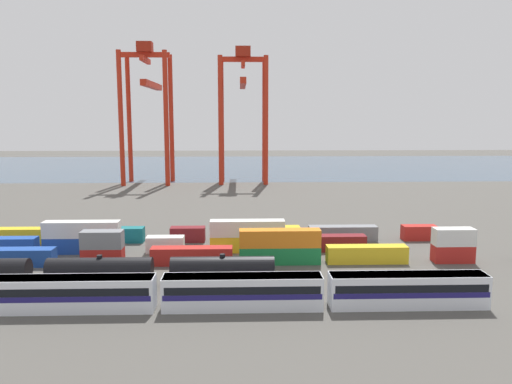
# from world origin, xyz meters

# --- Properties ---
(ground_plane) EXTENTS (420.00, 420.00, 0.00)m
(ground_plane) POSITION_xyz_m (0.00, 40.00, 0.00)
(ground_plane) COLOR #4C4944
(harbour_water) EXTENTS (400.00, 110.00, 0.01)m
(harbour_water) POSITION_xyz_m (0.00, 146.31, 0.00)
(harbour_water) COLOR #384C60
(harbour_water) RESTS_ON ground_plane
(passenger_train) EXTENTS (56.49, 3.14, 3.90)m
(passenger_train) POSITION_xyz_m (3.44, -20.94, 2.14)
(passenger_train) COLOR silver
(passenger_train) RESTS_ON ground_plane
(freight_tank_row) EXTENTS (44.83, 2.84, 4.30)m
(freight_tank_row) POSITION_xyz_m (-14.83, -13.10, 2.02)
(freight_tank_row) COLOR #232326
(freight_tank_row) RESTS_ON ground_plane
(shipping_container_0) EXTENTS (12.10, 2.44, 2.60)m
(shipping_container_0) POSITION_xyz_m (-30.31, -3.03, 1.30)
(shipping_container_0) COLOR #1C4299
(shipping_container_0) RESTS_ON ground_plane
(shipping_container_1) EXTENTS (6.04, 2.44, 2.60)m
(shipping_container_1) POSITION_xyz_m (-17.17, -3.03, 1.30)
(shipping_container_1) COLOR #AD211C
(shipping_container_1) RESTS_ON ground_plane
(shipping_container_2) EXTENTS (6.04, 2.44, 2.60)m
(shipping_container_2) POSITION_xyz_m (-17.17, -3.03, 3.90)
(shipping_container_2) COLOR slate
(shipping_container_2) RESTS_ON shipping_container_1
(shipping_container_3) EXTENTS (12.10, 2.44, 2.60)m
(shipping_container_3) POSITION_xyz_m (-4.03, -3.03, 1.30)
(shipping_container_3) COLOR #AD211C
(shipping_container_3) RESTS_ON ground_plane
(shipping_container_4) EXTENTS (12.10, 2.44, 2.60)m
(shipping_container_4) POSITION_xyz_m (9.11, -3.03, 1.30)
(shipping_container_4) COLOR #197538
(shipping_container_4) RESTS_ON ground_plane
(shipping_container_5) EXTENTS (12.10, 2.44, 2.60)m
(shipping_container_5) POSITION_xyz_m (9.11, -3.03, 3.90)
(shipping_container_5) COLOR orange
(shipping_container_5) RESTS_ON shipping_container_4
(shipping_container_6) EXTENTS (12.10, 2.44, 2.60)m
(shipping_container_6) POSITION_xyz_m (22.26, -3.03, 1.30)
(shipping_container_6) COLOR gold
(shipping_container_6) RESTS_ON ground_plane
(shipping_container_7) EXTENTS (6.04, 2.44, 2.60)m
(shipping_container_7) POSITION_xyz_m (35.40, -3.03, 1.30)
(shipping_container_7) COLOR #AD211C
(shipping_container_7) RESTS_ON ground_plane
(shipping_container_8) EXTENTS (6.04, 2.44, 2.60)m
(shipping_container_8) POSITION_xyz_m (35.40, -3.03, 3.90)
(shipping_container_8) COLOR silver
(shipping_container_8) RESTS_ON shipping_container_7
(shipping_container_11) EXTENTS (12.10, 2.44, 2.60)m
(shipping_container_11) POSITION_xyz_m (-22.29, 3.95, 1.30)
(shipping_container_11) COLOR #1C4299
(shipping_container_11) RESTS_ON ground_plane
(shipping_container_12) EXTENTS (12.10, 2.44, 2.60)m
(shipping_container_12) POSITION_xyz_m (-22.29, 3.95, 3.90)
(shipping_container_12) COLOR silver
(shipping_container_12) RESTS_ON shipping_container_11
(shipping_container_13) EXTENTS (6.04, 2.44, 2.60)m
(shipping_container_13) POSITION_xyz_m (-8.96, 3.95, 1.30)
(shipping_container_13) COLOR silver
(shipping_container_13) RESTS_ON ground_plane
(shipping_container_14) EXTENTS (12.10, 2.44, 2.60)m
(shipping_container_14) POSITION_xyz_m (4.37, 3.95, 1.30)
(shipping_container_14) COLOR gold
(shipping_container_14) RESTS_ON ground_plane
(shipping_container_15) EXTENTS (12.10, 2.44, 2.60)m
(shipping_container_15) POSITION_xyz_m (4.37, 3.95, 3.90)
(shipping_container_15) COLOR silver
(shipping_container_15) RESTS_ON shipping_container_14
(shipping_container_16) EXTENTS (12.10, 2.44, 2.60)m
(shipping_container_16) POSITION_xyz_m (17.70, 3.95, 1.30)
(shipping_container_16) COLOR maroon
(shipping_container_16) RESTS_ON ground_plane
(shipping_container_17) EXTENTS (12.10, 2.44, 2.60)m
(shipping_container_17) POSITION_xyz_m (-33.49, 10.92, 1.30)
(shipping_container_17) COLOR gold
(shipping_container_17) RESTS_ON ground_plane
(shipping_container_18) EXTENTS (12.10, 2.44, 2.60)m
(shipping_container_18) POSITION_xyz_m (-19.76, 10.92, 1.30)
(shipping_container_18) COLOR #146066
(shipping_container_18) RESTS_ON ground_plane
(shipping_container_19) EXTENTS (6.04, 2.44, 2.60)m
(shipping_container_19) POSITION_xyz_m (-6.03, 10.92, 1.30)
(shipping_container_19) COLOR maroon
(shipping_container_19) RESTS_ON ground_plane
(shipping_container_20) EXTENTS (12.10, 2.44, 2.60)m
(shipping_container_20) POSITION_xyz_m (7.70, 10.92, 1.30)
(shipping_container_20) COLOR gold
(shipping_container_20) RESTS_ON ground_plane
(shipping_container_21) EXTENTS (12.10, 2.44, 2.60)m
(shipping_container_21) POSITION_xyz_m (21.44, 10.92, 1.30)
(shipping_container_21) COLOR slate
(shipping_container_21) RESTS_ON ground_plane
(shipping_container_22) EXTENTS (6.04, 2.44, 2.60)m
(shipping_container_22) POSITION_xyz_m (35.17, 10.92, 1.30)
(shipping_container_22) COLOR #AD211C
(shipping_container_22) RESTS_ON ground_plane
(gantry_crane_west) EXTENTS (15.63, 34.40, 45.17)m
(gantry_crane_west) POSITION_xyz_m (-26.74, 92.56, 27.31)
(gantry_crane_west) COLOR red
(gantry_crane_west) RESTS_ON ground_plane
(gantry_crane_central) EXTENTS (15.93, 35.57, 43.86)m
(gantry_crane_central) POSITION_xyz_m (4.36, 93.04, 26.96)
(gantry_crane_central) COLOR red
(gantry_crane_central) RESTS_ON ground_plane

